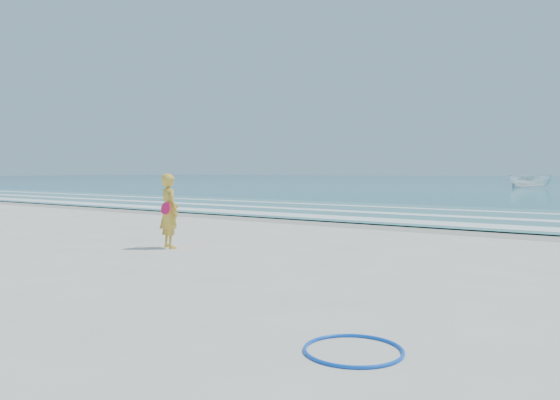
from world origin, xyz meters
The scene contains 9 objects.
ground centered at (0.00, 0.00, 0.00)m, with size 400.00×400.00×0.00m, color silver.
wet_sand centered at (0.00, 9.00, 0.00)m, with size 400.00×2.40×0.00m, color #B2A893.
shallow centered at (0.00, 14.00, 0.04)m, with size 400.00×10.00×0.01m, color #59B7AD.
foam_near centered at (0.00, 10.30, 0.05)m, with size 400.00×1.40×0.01m, color white.
foam_mid centered at (0.00, 13.20, 0.05)m, with size 400.00×0.90×0.01m, color white.
foam_far centered at (0.00, 16.50, 0.05)m, with size 400.00×0.60×0.01m, color white.
hoop centered at (5.08, -2.01, 0.02)m, with size 0.94×0.94×0.03m, color blue.
boat centered at (-3.66, 51.47, 0.79)m, with size 1.46×3.88×1.50m, color white.
woman centered at (-1.44, 1.79, 0.82)m, with size 0.69×0.57×1.63m.
Camera 1 is at (7.42, -6.45, 1.67)m, focal length 35.00 mm.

